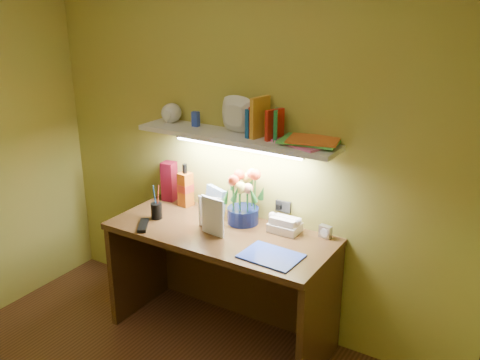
% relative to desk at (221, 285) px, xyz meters
% --- Properties ---
extents(desk, '(1.40, 0.60, 0.75)m').
position_rel_desk_xyz_m(desk, '(0.00, 0.00, 0.00)').
color(desk, '#381F0F').
rests_on(desk, ground).
extents(flower_bouquet, '(0.23, 0.23, 0.35)m').
position_rel_desk_xyz_m(flower_bouquet, '(0.05, 0.18, 0.55)').
color(flower_bouquet, '#091137').
rests_on(flower_bouquet, desk).
extents(telephone, '(0.18, 0.14, 0.11)m').
position_rel_desk_xyz_m(telephone, '(0.34, 0.20, 0.43)').
color(telephone, white).
rests_on(telephone, desk).
extents(desk_clock, '(0.08, 0.05, 0.07)m').
position_rel_desk_xyz_m(desk_clock, '(0.58, 0.25, 0.41)').
color(desk_clock, '#ACABB0').
rests_on(desk_clock, desk).
extents(whisky_bottle, '(0.09, 0.09, 0.29)m').
position_rel_desk_xyz_m(whisky_bottle, '(-0.42, 0.22, 0.52)').
color(whisky_bottle, '#C75A13').
rests_on(whisky_bottle, desk).
extents(whisky_box, '(0.10, 0.10, 0.27)m').
position_rel_desk_xyz_m(whisky_box, '(-0.58, 0.25, 0.51)').
color(whisky_box, '#570815').
rests_on(whisky_box, desk).
extents(pen_cup, '(0.09, 0.09, 0.17)m').
position_rel_desk_xyz_m(pen_cup, '(-0.45, -0.05, 0.46)').
color(pen_cup, black).
rests_on(pen_cup, desk).
extents(art_card, '(0.18, 0.10, 0.18)m').
position_rel_desk_xyz_m(art_card, '(-0.17, 0.20, 0.47)').
color(art_card, silver).
rests_on(art_card, desk).
extents(tv_remote, '(0.15, 0.18, 0.02)m').
position_rel_desk_xyz_m(tv_remote, '(-0.44, -0.20, 0.39)').
color(tv_remote, black).
rests_on(tv_remote, desk).
extents(blue_folder, '(0.33, 0.25, 0.01)m').
position_rel_desk_xyz_m(blue_folder, '(0.42, -0.13, 0.38)').
color(blue_folder, blue).
rests_on(blue_folder, desk).
extents(desk_book_a, '(0.15, 0.05, 0.20)m').
position_rel_desk_xyz_m(desk_book_a, '(-0.16, 0.00, 0.47)').
color(desk_book_a, white).
rests_on(desk_book_a, desk).
extents(desk_book_b, '(0.17, 0.05, 0.24)m').
position_rel_desk_xyz_m(desk_book_b, '(-0.10, -0.05, 0.49)').
color(desk_book_b, silver).
rests_on(desk_book_b, desk).
extents(wall_shelf, '(1.31, 0.32, 0.27)m').
position_rel_desk_xyz_m(wall_shelf, '(0.01, 0.18, 0.96)').
color(wall_shelf, silver).
rests_on(wall_shelf, ground).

